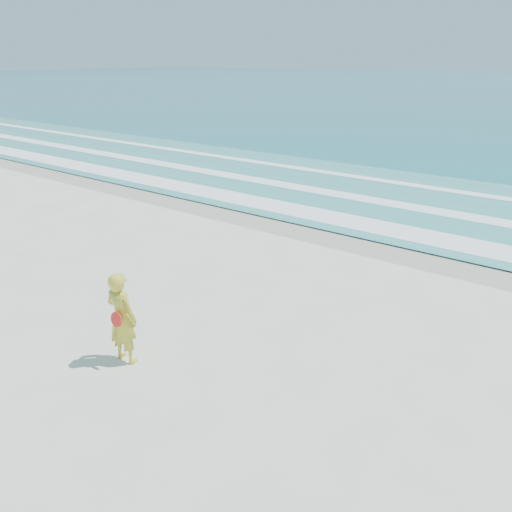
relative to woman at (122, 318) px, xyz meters
The scene contains 7 objects.
ground 1.01m from the woman, 68.53° to the right, with size 400.00×400.00×0.00m, color silver.
wet_sand 8.57m from the woman, 88.73° to the left, with size 400.00×2.40×0.00m, color #B2A893.
shallow 13.55m from the woman, 89.20° to the left, with size 400.00×10.00×0.01m, color #59B7AD.
foam_near 9.86m from the woman, 88.90° to the left, with size 400.00×1.40×0.01m, color white.
foam_mid 12.75m from the woman, 89.15° to the left, with size 400.00×0.90×0.01m, color white.
foam_far 16.04m from the woman, 89.33° to the left, with size 400.00×0.60×0.01m, color white.
woman is the anchor object (origin of this frame).
Camera 1 is at (6.39, -4.30, 5.16)m, focal length 35.00 mm.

